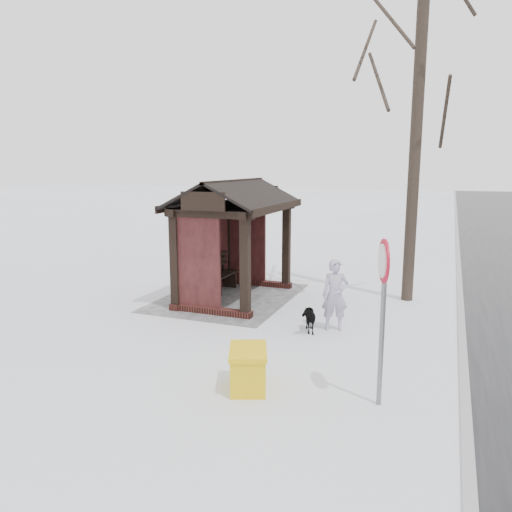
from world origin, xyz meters
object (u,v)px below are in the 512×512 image
(tree_near, at_px, (421,49))
(dog, at_px, (307,317))
(grit_bin, at_px, (248,368))
(road_sign, at_px, (383,288))
(pedestrian, at_px, (335,295))
(bus_shelter, at_px, (229,216))

(tree_near, distance_m, dog, 6.97)
(dog, xyz_separation_m, grit_bin, (2.95, -0.13, 0.02))
(tree_near, bearing_deg, road_sign, 0.88)
(pedestrian, distance_m, road_sign, 3.49)
(pedestrian, relative_size, road_sign, 0.62)
(bus_shelter, bearing_deg, road_sign, 43.94)
(pedestrian, relative_size, grit_bin, 1.53)
(dog, height_order, road_sign, road_sign)
(tree_near, bearing_deg, bus_shelter, -71.01)
(bus_shelter, height_order, tree_near, tree_near)
(tree_near, xyz_separation_m, road_sign, (6.12, 0.09, -4.40))
(tree_near, relative_size, pedestrian, 5.93)
(bus_shelter, distance_m, tree_near, 6.10)
(grit_bin, xyz_separation_m, road_sign, (-0.21, 1.97, 1.43))
(bus_shelter, relative_size, tree_near, 0.40)
(bus_shelter, relative_size, grit_bin, 3.61)
(pedestrian, bearing_deg, dog, -167.84)
(dog, bearing_deg, road_sign, -81.06)
(tree_near, bearing_deg, pedestrian, -21.99)
(bus_shelter, xyz_separation_m, dog, (1.87, 2.62, -1.85))
(pedestrian, distance_m, grit_bin, 3.36)
(bus_shelter, xyz_separation_m, pedestrian, (1.55, 3.13, -1.40))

